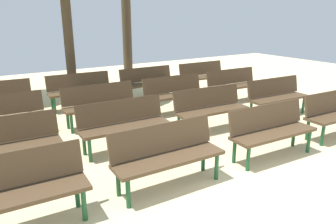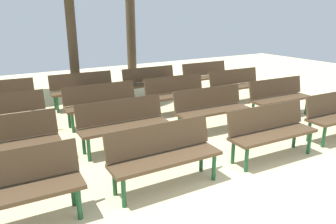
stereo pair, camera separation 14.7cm
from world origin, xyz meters
name	(u,v)px [view 2 (the right image)]	position (x,y,z in m)	size (l,w,h in m)	color
bench_r0_c0	(8,186)	(-2.87, 1.71, 0.50)	(1.62, 0.55, 0.87)	#4C3823
bench_r0_c1	(164,152)	(-0.93, 1.62, 0.50)	(1.61, 0.52, 0.87)	#4C3823
bench_r0_c2	(271,129)	(1.06, 1.51, 0.50)	(1.62, 0.56, 0.87)	#4C3823
bench_r1_c0	(4,141)	(-2.80, 3.17, 0.50)	(1.62, 0.55, 0.87)	#4C3823
bench_r1_c1	(123,121)	(-0.90, 3.11, 0.50)	(1.61, 0.53, 0.87)	#4C3823
bench_r1_c2	(211,106)	(1.03, 3.07, 0.50)	(1.62, 0.57, 0.87)	#4C3823
bench_r1_c3	(279,95)	(2.99, 3.00, 0.50)	(1.62, 0.55, 0.87)	#4C3823
bench_r2_c0	(2,114)	(-2.71, 4.68, 0.50)	(1.62, 0.54, 0.87)	#4C3823
bench_r2_c1	(102,102)	(-0.77, 4.57, 0.50)	(1.62, 0.54, 0.87)	#4C3823
bench_r2_c2	(177,92)	(1.11, 4.51, 0.50)	(1.61, 0.52, 0.87)	#4C3823
bench_r2_c3	(236,84)	(3.01, 4.48, 0.50)	(1.62, 0.54, 0.87)	#4C3823
bench_r3_c1	(83,88)	(-0.73, 6.10, 0.50)	(1.62, 0.56, 0.87)	#4C3823
bench_r3_c2	(151,81)	(1.19, 6.01, 0.50)	(1.60, 0.49, 0.87)	#4C3823
bench_r3_c3	(206,75)	(3.11, 5.95, 0.50)	(1.60, 0.49, 0.87)	#4C3823
tree_1	(131,30)	(1.59, 8.15, 1.79)	(0.30, 0.30, 3.58)	#4C3A28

